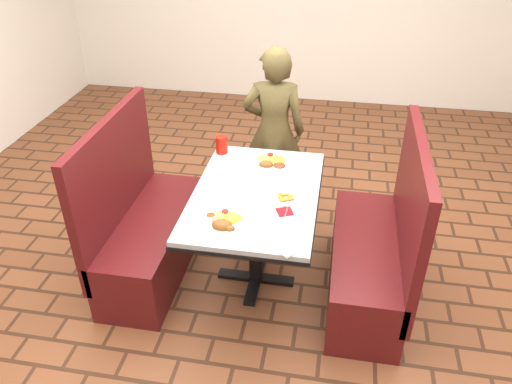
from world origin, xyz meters
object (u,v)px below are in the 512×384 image
at_px(booth_bench_left, 146,231).
at_px(near_dinner_plate, 225,220).
at_px(diner_person, 274,131).
at_px(booth_bench_right, 374,256).
at_px(far_dinner_plate, 272,161).
at_px(red_tumbler, 222,145).
at_px(plantain_plate, 285,198).
at_px(dining_table, 256,204).

height_order(booth_bench_left, near_dinner_plate, booth_bench_left).
distance_m(diner_person, near_dinner_plate, 1.38).
bearing_deg(booth_bench_right, near_dinner_plate, -157.85).
bearing_deg(far_dinner_plate, booth_bench_left, -155.68).
height_order(booth_bench_left, red_tumbler, booth_bench_left).
bearing_deg(red_tumbler, booth_bench_left, -132.89).
xyz_separation_m(booth_bench_left, far_dinner_plate, (0.84, 0.38, 0.45)).
bearing_deg(near_dinner_plate, booth_bench_right, 22.15).
bearing_deg(booth_bench_left, plantain_plate, -3.15).
relative_size(far_dinner_plate, red_tumbler, 2.29).
height_order(dining_table, far_dinner_plate, far_dinner_plate).
xyz_separation_m(dining_table, booth_bench_left, (-0.80, 0.00, -0.32)).
bearing_deg(diner_person, plantain_plate, 98.39).
height_order(dining_table, plantain_plate, plantain_plate).
height_order(diner_person, red_tumbler, diner_person).
bearing_deg(plantain_plate, booth_bench_left, 176.85).
xyz_separation_m(far_dinner_plate, plantain_plate, (0.15, -0.44, -0.02)).
height_order(booth_bench_left, diner_person, diner_person).
bearing_deg(red_tumbler, booth_bench_right, -23.27).
relative_size(dining_table, near_dinner_plate, 4.37).
xyz_separation_m(near_dinner_plate, plantain_plate, (0.31, 0.32, -0.02)).
height_order(near_dinner_plate, plantain_plate, near_dinner_plate).
bearing_deg(red_tumbler, dining_table, -55.08).
xyz_separation_m(dining_table, diner_person, (-0.03, 1.00, 0.05)).
bearing_deg(far_dinner_plate, diner_person, 97.08).
bearing_deg(booth_bench_left, red_tumbler, 47.11).
xyz_separation_m(booth_bench_left, red_tumbler, (0.46, 0.49, 0.49)).
bearing_deg(booth_bench_right, far_dinner_plate, 153.09).
distance_m(near_dinner_plate, plantain_plate, 0.45).
xyz_separation_m(dining_table, red_tumbler, (-0.34, 0.49, 0.16)).
xyz_separation_m(booth_bench_right, diner_person, (-0.83, 1.00, 0.38)).
bearing_deg(booth_bench_left, diner_person, 52.60).
distance_m(booth_bench_left, booth_bench_right, 1.60).
bearing_deg(near_dinner_plate, far_dinner_plate, 77.69).
distance_m(booth_bench_right, red_tumbler, 1.33).
xyz_separation_m(dining_table, far_dinner_plate, (0.05, 0.38, 0.12)).
xyz_separation_m(booth_bench_left, booth_bench_right, (1.60, 0.00, 0.00)).
height_order(far_dinner_plate, red_tumbler, red_tumbler).
bearing_deg(plantain_plate, dining_table, 164.36).
bearing_deg(far_dinner_plate, red_tumbler, 164.34).
distance_m(near_dinner_plate, red_tumbler, 0.89).
xyz_separation_m(booth_bench_left, plantain_plate, (0.99, -0.05, 0.43)).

